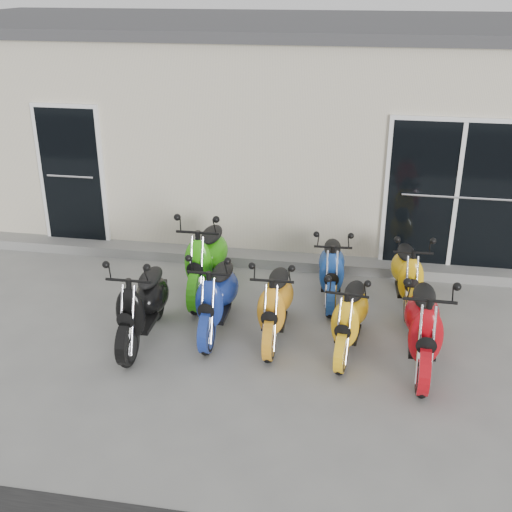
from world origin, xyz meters
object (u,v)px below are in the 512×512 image
Objects in this scene: scooter_front_orange_b at (350,308)px; scooter_back_blue at (332,261)px; scooter_front_red at (425,316)px; scooter_back_yellow at (408,266)px; scooter_front_orange_a at (275,295)px; scooter_front_blue at (217,288)px; scooter_front_black at (141,295)px; scooter_back_green at (206,249)px.

scooter_front_orange_b is 0.99× the size of scooter_back_blue.
scooter_back_yellow is (-0.12, 1.46, -0.07)m from scooter_front_red.
scooter_front_red reaches higher than scooter_front_orange_b.
scooter_front_orange_b is at bearing -9.67° from scooter_front_orange_a.
scooter_front_blue is 1.02× the size of scooter_front_orange_a.
scooter_front_blue reaches higher than scooter_front_orange_b.
scooter_back_yellow is (2.31, 1.10, -0.02)m from scooter_front_blue.
scooter_back_blue is (-1.11, 1.46, -0.07)m from scooter_front_red.
scooter_front_black reaches higher than scooter_front_blue.
scooter_front_black is at bearing -108.69° from scooter_back_green.
scooter_back_green reaches higher than scooter_front_blue.
scooter_front_orange_a is 1.29m from scooter_back_blue.
scooter_back_blue is at bearing 128.90° from scooter_front_red.
scooter_front_black is 1.09× the size of scooter_front_orange_b.
scooter_front_orange_b is 1.31m from scooter_back_blue.
scooter_back_green reaches higher than scooter_front_red.
scooter_front_blue is 0.73m from scooter_front_orange_a.
scooter_back_blue is (-0.30, 1.27, 0.01)m from scooter_front_orange_b.
scooter_back_blue is (1.70, 0.13, -0.09)m from scooter_back_green.
scooter_back_green is (-0.38, 0.98, 0.07)m from scooter_front_blue.
scooter_front_blue is 0.90× the size of scooter_back_green.
scooter_front_black is 2.61m from scooter_back_blue.
scooter_back_yellow is (0.99, -0.00, 0.00)m from scooter_back_blue.
scooter_front_black is 1.03× the size of scooter_front_blue.
scooter_back_green reaches higher than scooter_front_orange_a.
scooter_back_blue is (2.14, 1.49, -0.04)m from scooter_front_black.
scooter_front_red is 0.96× the size of scooter_back_green.
scooter_front_black is at bearing -177.84° from scooter_front_red.
scooter_back_green is at bearing 179.02° from scooter_back_yellow.
scooter_front_black reaches higher than scooter_front_orange_b.
scooter_front_orange_b is 1.45m from scooter_back_yellow.
scooter_front_orange_b is (0.89, -0.13, -0.02)m from scooter_front_orange_a.
scooter_front_black is 0.93× the size of scooter_back_green.
scooter_front_orange_b is at bearing -30.90° from scooter_back_green.
scooter_front_orange_a reaches higher than scooter_back_yellow.
scooter_back_green reaches higher than scooter_front_orange_b.
scooter_front_orange_a is 1.03× the size of scooter_back_blue.
scooter_front_orange_b is at bearing -80.24° from scooter_back_blue.
scooter_back_blue is 1.00× the size of scooter_back_yellow.
scooter_back_yellow is (1.59, 1.14, -0.01)m from scooter_front_orange_a.
scooter_front_black is 1.43m from scooter_back_green.
scooter_front_black reaches higher than scooter_front_orange_a.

